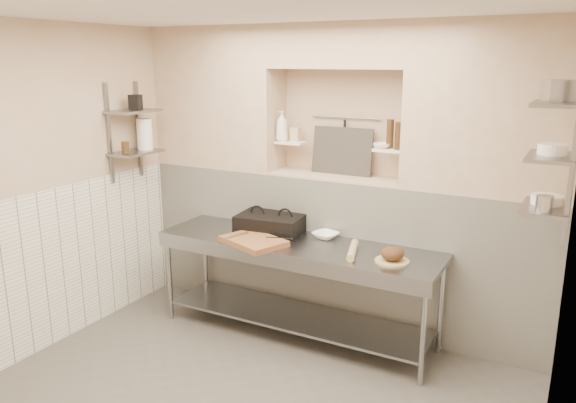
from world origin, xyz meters
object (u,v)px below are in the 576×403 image
Objects in this scene: prep_table at (296,270)px; rolling_pin at (353,250)px; mixing_bowl at (326,235)px; bottle_soap at (282,126)px; cutting_board at (254,241)px; bowl_alcove at (381,146)px; jug_left at (145,134)px; panini_press at (271,223)px; bread_loaf at (392,253)px.

rolling_pin is (0.55, -0.04, 0.29)m from prep_table.
bottle_soap is at bearing 154.97° from mixing_bowl.
bowl_alcove reaches higher than cutting_board.
jug_left reaches higher than rolling_pin.
mixing_bowl is (0.49, 0.45, 0.00)m from cutting_board.
mixing_bowl is 0.77× the size of bottle_soap.
cutting_board is at bearing -89.32° from panini_press.
panini_press is 1.53× the size of rolling_pin.
jug_left reaches higher than prep_table.
mixing_bowl is 0.74× the size of jug_left.
prep_table is 0.54m from panini_press.
jug_left is (-2.25, 0.04, 0.83)m from rolling_pin.
jug_left reaches higher than mixing_bowl.
rolling_pin reaches higher than cutting_board.
jug_left is (-1.87, -0.24, 0.84)m from mixing_bowl.
bowl_alcove is (1.00, 0.02, -0.12)m from bottle_soap.
bread_loaf is 1.04m from bowl_alcove.
panini_press is 0.41m from cutting_board.
bread_loaf is 1.71m from bottle_soap.
panini_press is 1.25m from bowl_alcove.
bowl_alcove is at bearing 89.02° from rolling_pin.
panini_press is at bearing -158.85° from bowl_alcove.
prep_table is at bearing 175.70° from rolling_pin.
panini_press is at bearing -174.63° from mixing_bowl.
rolling_pin is 1.00m from bowl_alcove.
panini_press is 4.41× the size of bowl_alcove.
panini_press is at bearing -78.54° from bottle_soap.
mixing_bowl is at bearing 156.81° from bread_loaf.
jug_left is at bearing -172.64° from mixing_bowl.
prep_table is at bearing -34.25° from panini_press.
panini_press reaches higher than prep_table.
panini_press is 0.55m from mixing_bowl.
cutting_board is at bearing -169.45° from rolling_pin.
rolling_pin reaches higher than mixing_bowl.
bowl_alcove is at bearing 44.47° from prep_table.
bottle_soap is at bearing 155.97° from bread_loaf.
prep_table is 17.59× the size of bowl_alcove.
rolling_pin is 1.40× the size of jug_left.
jug_left is at bearing 178.45° from bread_loaf.
bowl_alcove reaches higher than rolling_pin.
cutting_board is (-0.32, -0.20, 0.28)m from prep_table.
prep_table is at bearing -0.10° from jug_left.
mixing_bowl is (0.17, 0.24, 0.29)m from prep_table.
bottle_soap is 1.01m from bowl_alcove.
bowl_alcove is at bearing 118.61° from bread_loaf.
bottle_soap reaches higher than rolling_pin.
jug_left is at bearing -157.38° from bottle_soap.
jug_left is at bearing -166.30° from bowl_alcove.
bottle_soap is (-0.44, 0.53, 1.22)m from prep_table.
bottle_soap reaches higher than bowl_alcove.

